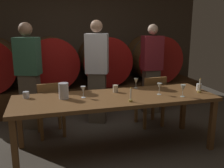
{
  "coord_description": "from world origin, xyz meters",
  "views": [
    {
      "loc": [
        -0.72,
        -2.97,
        1.73
      ],
      "look_at": [
        0.18,
        0.26,
        0.93
      ],
      "focal_mm": 40.68,
      "sensor_mm": 36.0,
      "label": 1
    }
  ],
  "objects_px": {
    "pitcher": "(64,91)",
    "wine_glass_center_right": "(159,86)",
    "candle_left": "(131,97)",
    "cup_right": "(199,87)",
    "wine_barrel_center_left": "(52,62)",
    "wine_glass_center_left": "(136,81)",
    "guest_center": "(97,71)",
    "cup_center": "(115,89)",
    "wine_barrel_far_right": "(152,58)",
    "wine_glass_far_left": "(83,90)",
    "dining_table": "(115,101)",
    "guest_left": "(29,75)",
    "wine_barrel_center_right": "(103,60)",
    "candle_right": "(200,88)",
    "cup_left": "(26,95)",
    "chair_right": "(152,99)",
    "guest_right": "(152,69)",
    "chair_left": "(51,107)",
    "wine_glass_far_right": "(183,88)"
  },
  "relations": [
    {
      "from": "candle_right",
      "to": "wine_glass_center_left",
      "type": "xyz_separation_m",
      "value": [
        -0.78,
        0.49,
        0.04
      ]
    },
    {
      "from": "wine_barrel_center_right",
      "to": "candle_right",
      "type": "distance_m",
      "value": 2.31
    },
    {
      "from": "cup_left",
      "to": "chair_right",
      "type": "bearing_deg",
      "value": 10.95
    },
    {
      "from": "chair_right",
      "to": "wine_glass_center_right",
      "type": "relative_size",
      "value": 5.43
    },
    {
      "from": "wine_glass_far_right",
      "to": "wine_glass_far_left",
      "type": "bearing_deg",
      "value": 166.51
    },
    {
      "from": "wine_barrel_center_right",
      "to": "candle_left",
      "type": "relative_size",
      "value": 4.91
    },
    {
      "from": "guest_right",
      "to": "wine_glass_center_left",
      "type": "distance_m",
      "value": 1.14
    },
    {
      "from": "chair_right",
      "to": "wine_glass_center_right",
      "type": "bearing_deg",
      "value": 68.52
    },
    {
      "from": "guest_left",
      "to": "cup_left",
      "type": "height_order",
      "value": "guest_left"
    },
    {
      "from": "wine_glass_center_left",
      "to": "wine_barrel_center_left",
      "type": "bearing_deg",
      "value": 125.59
    },
    {
      "from": "guest_right",
      "to": "wine_glass_center_right",
      "type": "height_order",
      "value": "guest_right"
    },
    {
      "from": "wine_glass_center_right",
      "to": "wine_glass_center_left",
      "type": "bearing_deg",
      "value": 113.29
    },
    {
      "from": "wine_barrel_center_left",
      "to": "dining_table",
      "type": "bearing_deg",
      "value": -69.75
    },
    {
      "from": "candle_left",
      "to": "cup_right",
      "type": "xyz_separation_m",
      "value": [
        1.17,
        0.27,
        -0.01
      ]
    },
    {
      "from": "candle_right",
      "to": "wine_glass_far_right",
      "type": "xyz_separation_m",
      "value": [
        -0.34,
        -0.12,
        0.05
      ]
    },
    {
      "from": "wine_barrel_center_right",
      "to": "wine_glass_far_right",
      "type": "height_order",
      "value": "wine_barrel_center_right"
    },
    {
      "from": "wine_barrel_center_left",
      "to": "guest_center",
      "type": "relative_size",
      "value": 0.55
    },
    {
      "from": "guest_left",
      "to": "wine_glass_far_left",
      "type": "height_order",
      "value": "guest_left"
    },
    {
      "from": "cup_right",
      "to": "chair_right",
      "type": "bearing_deg",
      "value": 125.3
    },
    {
      "from": "candle_right",
      "to": "chair_left",
      "type": "bearing_deg",
      "value": 159.2
    },
    {
      "from": "wine_glass_far_left",
      "to": "wine_glass_center_right",
      "type": "xyz_separation_m",
      "value": [
        1.05,
        -0.13,
        0.01
      ]
    },
    {
      "from": "guest_center",
      "to": "candle_left",
      "type": "bearing_deg",
      "value": 117.15
    },
    {
      "from": "dining_table",
      "to": "chair_right",
      "type": "height_order",
      "value": "chair_right"
    },
    {
      "from": "chair_left",
      "to": "cup_right",
      "type": "relative_size",
      "value": 8.97
    },
    {
      "from": "pitcher",
      "to": "wine_glass_center_right",
      "type": "xyz_separation_m",
      "value": [
        1.3,
        -0.15,
        0.01
      ]
    },
    {
      "from": "wine_barrel_center_left",
      "to": "cup_left",
      "type": "xyz_separation_m",
      "value": [
        -0.43,
        -1.75,
        -0.18
      ]
    },
    {
      "from": "wine_barrel_far_right",
      "to": "wine_glass_far_right",
      "type": "height_order",
      "value": "wine_barrel_far_right"
    },
    {
      "from": "wine_barrel_center_left",
      "to": "pitcher",
      "type": "height_order",
      "value": "wine_barrel_center_left"
    },
    {
      "from": "chair_right",
      "to": "guest_left",
      "type": "xyz_separation_m",
      "value": [
        -1.98,
        0.47,
        0.42
      ]
    },
    {
      "from": "wine_barrel_center_left",
      "to": "candle_right",
      "type": "relative_size",
      "value": 4.48
    },
    {
      "from": "candle_right",
      "to": "wine_barrel_center_left",
      "type": "bearing_deg",
      "value": 132.58
    },
    {
      "from": "candle_left",
      "to": "cup_right",
      "type": "distance_m",
      "value": 1.2
    },
    {
      "from": "wine_glass_center_left",
      "to": "cup_left",
      "type": "xyz_separation_m",
      "value": [
        -1.6,
        -0.12,
        -0.06
      ]
    },
    {
      "from": "guest_center",
      "to": "cup_center",
      "type": "height_order",
      "value": "guest_center"
    },
    {
      "from": "candle_right",
      "to": "wine_glass_far_left",
      "type": "relative_size",
      "value": 1.41
    },
    {
      "from": "guest_right",
      "to": "cup_right",
      "type": "distance_m",
      "value": 1.31
    },
    {
      "from": "dining_table",
      "to": "candle_left",
      "type": "relative_size",
      "value": 13.65
    },
    {
      "from": "wine_barrel_center_right",
      "to": "guest_center",
      "type": "height_order",
      "value": "guest_center"
    },
    {
      "from": "dining_table",
      "to": "wine_glass_center_right",
      "type": "bearing_deg",
      "value": -6.01
    },
    {
      "from": "candle_right",
      "to": "cup_left",
      "type": "relative_size",
      "value": 2.52
    },
    {
      "from": "wine_barrel_center_left",
      "to": "candle_right",
      "type": "bearing_deg",
      "value": -47.42
    },
    {
      "from": "wine_glass_center_right",
      "to": "cup_left",
      "type": "height_order",
      "value": "wine_glass_center_right"
    },
    {
      "from": "wine_barrel_far_right",
      "to": "wine_glass_far_left",
      "type": "bearing_deg",
      "value": -133.97
    },
    {
      "from": "guest_left",
      "to": "wine_glass_center_right",
      "type": "bearing_deg",
      "value": 168.45
    },
    {
      "from": "wine_barrel_far_right",
      "to": "pitcher",
      "type": "relative_size",
      "value": 4.68
    },
    {
      "from": "candle_left",
      "to": "chair_right",
      "type": "bearing_deg",
      "value": 52.04
    },
    {
      "from": "dining_table",
      "to": "guest_left",
      "type": "height_order",
      "value": "guest_left"
    },
    {
      "from": "guest_right",
      "to": "candle_left",
      "type": "xyz_separation_m",
      "value": [
        -0.98,
        -1.56,
        -0.06
      ]
    },
    {
      "from": "wine_barrel_far_right",
      "to": "cup_center",
      "type": "xyz_separation_m",
      "value": [
        -1.37,
        -1.78,
        -0.17
      ]
    },
    {
      "from": "wine_barrel_center_right",
      "to": "wine_glass_center_right",
      "type": "bearing_deg",
      "value": -81.64
    }
  ]
}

